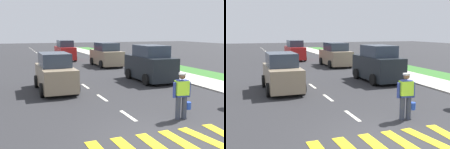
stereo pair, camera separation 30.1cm
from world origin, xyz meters
The scene contains 10 objects.
ground_plane centered at (0.00, 21.00, 0.00)m, with size 96.00×96.00×0.00m, color #28282B.
sidewalk_right centered at (7.20, 10.00, 0.00)m, with size 2.40×72.00×0.14m, color #B2ADA3.
grass_verge_right centered at (9.60, 10.00, 0.00)m, with size 2.40×72.00×0.06m, color #38722D.
crosswalk_stripes centered at (0.00, -0.10, 0.01)m, with size 4.44×1.93×0.01m.
lane_center_line centered at (0.00, 25.20, 0.00)m, with size 0.14×46.40×0.01m.
road_worker centered at (1.65, 1.71, 0.93)m, with size 0.77×0.36×1.67m.
car_outgoing_far centered at (1.77, 23.20, 1.00)m, with size 1.88×4.01×2.16m.
car_parked_curbside centered at (4.27, 8.92, 1.05)m, with size 2.01×3.98×2.27m.
car_parked_far centered at (4.28, 17.11, 0.98)m, with size 2.08×4.37×2.11m.
car_oncoming_lead centered at (-1.79, 8.14, 0.93)m, with size 1.89×4.05×2.00m.
Camera 2 is at (-3.84, -6.54, 3.13)m, focal length 44.60 mm.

